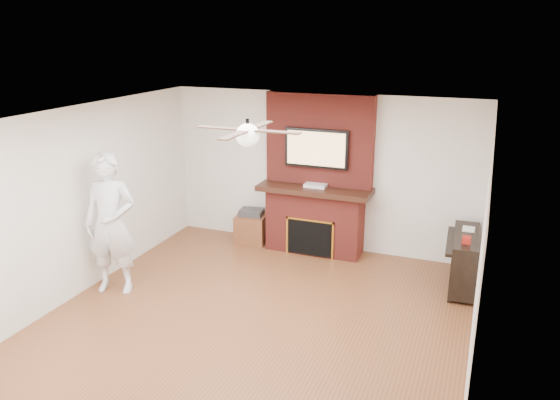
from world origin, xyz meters
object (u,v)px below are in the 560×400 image
at_px(person, 111,224).
at_px(side_table, 252,227).
at_px(fireplace, 316,190).
at_px(piano, 464,259).

relative_size(person, side_table, 3.39).
xyz_separation_m(fireplace, side_table, (-1.10, -0.07, -0.73)).
relative_size(side_table, piano, 0.48).
xyz_separation_m(person, side_table, (1.00, 2.30, -0.70)).
bearing_deg(piano, side_table, 169.35).
height_order(side_table, piano, piano).
height_order(person, side_table, person).
relative_size(fireplace, person, 1.30).
bearing_deg(side_table, person, -121.33).
xyz_separation_m(fireplace, piano, (2.31, -0.55, -0.58)).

